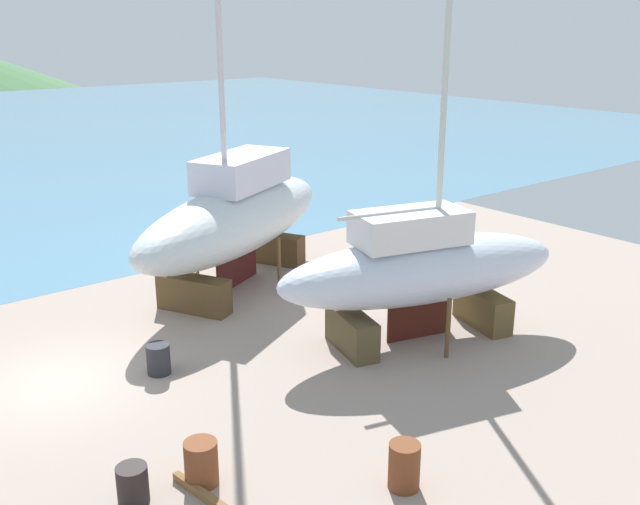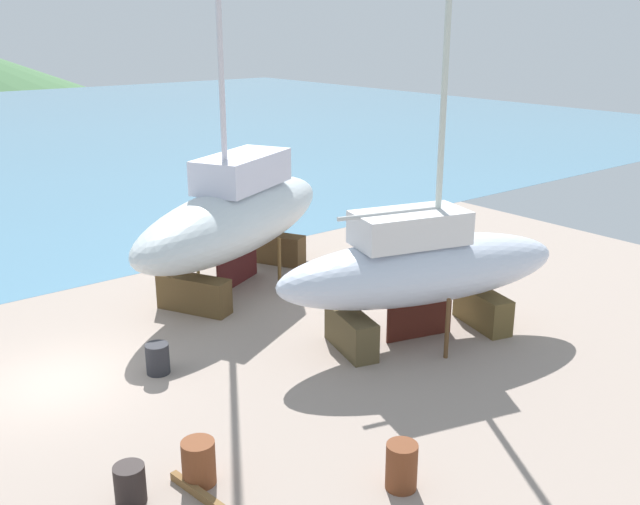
{
  "view_description": "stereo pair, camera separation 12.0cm",
  "coord_description": "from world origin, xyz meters",
  "px_view_note": "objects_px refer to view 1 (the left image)",
  "views": [
    {
      "loc": [
        -4.97,
        -16.53,
        8.56
      ],
      "look_at": [
        8.17,
        -0.28,
        1.85
      ],
      "focal_mm": 40.08,
      "sensor_mm": 36.0,
      "label": 1
    },
    {
      "loc": [
        -4.88,
        -16.6,
        8.56
      ],
      "look_at": [
        8.17,
        -0.28,
        1.85
      ],
      "focal_mm": 40.08,
      "sensor_mm": 36.0,
      "label": 2
    }
  ],
  "objects_px": {
    "worker": "(436,252)",
    "sailboat_small_center": "(236,216)",
    "sailboat_far_slipway": "(421,268)",
    "barrel_ochre": "(404,466)",
    "barrel_blue_faded": "(158,359)",
    "barrel_tipped_left": "(133,485)",
    "barrel_tipped_right": "(201,463)"
  },
  "relations": [
    {
      "from": "barrel_ochre",
      "to": "sailboat_small_center",
      "type": "bearing_deg",
      "value": 72.44
    },
    {
      "from": "worker",
      "to": "sailboat_small_center",
      "type": "bearing_deg",
      "value": 164.65
    },
    {
      "from": "sailboat_small_center",
      "to": "barrel_tipped_left",
      "type": "xyz_separation_m",
      "value": [
        -7.93,
        -8.74,
        -2.03
      ]
    },
    {
      "from": "sailboat_small_center",
      "to": "sailboat_far_slipway",
      "type": "bearing_deg",
      "value": 76.5
    },
    {
      "from": "sailboat_far_slipway",
      "to": "barrel_tipped_left",
      "type": "height_order",
      "value": "sailboat_far_slipway"
    },
    {
      "from": "sailboat_far_slipway",
      "to": "barrel_blue_faded",
      "type": "distance_m",
      "value": 7.48
    },
    {
      "from": "sailboat_small_center",
      "to": "barrel_blue_faded",
      "type": "bearing_deg",
      "value": 13.21
    },
    {
      "from": "barrel_tipped_right",
      "to": "sailboat_small_center",
      "type": "bearing_deg",
      "value": 53.68
    },
    {
      "from": "sailboat_small_center",
      "to": "worker",
      "type": "xyz_separation_m",
      "value": [
        5.82,
        -3.76,
        -1.49
      ]
    },
    {
      "from": "sailboat_small_center",
      "to": "barrel_tipped_right",
      "type": "height_order",
      "value": "sailboat_small_center"
    },
    {
      "from": "barrel_tipped_right",
      "to": "worker",
      "type": "bearing_deg",
      "value": 22.91
    },
    {
      "from": "barrel_tipped_right",
      "to": "barrel_ochre",
      "type": "bearing_deg",
      "value": -40.93
    },
    {
      "from": "worker",
      "to": "barrel_blue_faded",
      "type": "relative_size",
      "value": 2.22
    },
    {
      "from": "worker",
      "to": "barrel_tipped_left",
      "type": "bearing_deg",
      "value": -142.59
    },
    {
      "from": "barrel_tipped_right",
      "to": "barrel_tipped_left",
      "type": "height_order",
      "value": "barrel_tipped_right"
    },
    {
      "from": "sailboat_far_slipway",
      "to": "barrel_blue_faded",
      "type": "relative_size",
      "value": 16.73
    },
    {
      "from": "barrel_tipped_left",
      "to": "sailboat_small_center",
      "type": "bearing_deg",
      "value": 47.79
    },
    {
      "from": "barrel_blue_faded",
      "to": "barrel_tipped_left",
      "type": "bearing_deg",
      "value": -121.94
    },
    {
      "from": "barrel_blue_faded",
      "to": "barrel_tipped_left",
      "type": "distance_m",
      "value": 5.23
    },
    {
      "from": "worker",
      "to": "barrel_ochre",
      "type": "xyz_separation_m",
      "value": [
        -9.49,
        -7.84,
        -0.45
      ]
    },
    {
      "from": "sailboat_small_center",
      "to": "worker",
      "type": "distance_m",
      "value": 7.09
    },
    {
      "from": "barrel_tipped_right",
      "to": "barrel_tipped_left",
      "type": "relative_size",
      "value": 1.18
    },
    {
      "from": "barrel_tipped_right",
      "to": "barrel_ochre",
      "type": "height_order",
      "value": "barrel_ochre"
    },
    {
      "from": "worker",
      "to": "sailboat_far_slipway",
      "type": "bearing_deg",
      "value": -125.35
    },
    {
      "from": "barrel_tipped_left",
      "to": "barrel_ochre",
      "type": "relative_size",
      "value": 0.81
    },
    {
      "from": "barrel_tipped_right",
      "to": "barrel_ochre",
      "type": "xyz_separation_m",
      "value": [
        2.96,
        -2.57,
        0.02
      ]
    },
    {
      "from": "sailboat_small_center",
      "to": "barrel_blue_faded",
      "type": "xyz_separation_m",
      "value": [
        -5.16,
        -4.3,
        -2.01
      ]
    },
    {
      "from": "barrel_ochre",
      "to": "barrel_tipped_left",
      "type": "bearing_deg",
      "value": 146.2
    },
    {
      "from": "sailboat_far_slipway",
      "to": "barrel_tipped_right",
      "type": "relative_size",
      "value": 14.74
    },
    {
      "from": "barrel_tipped_left",
      "to": "worker",
      "type": "bearing_deg",
      "value": 19.91
    },
    {
      "from": "barrel_blue_faded",
      "to": "barrel_ochre",
      "type": "distance_m",
      "value": 7.44
    },
    {
      "from": "sailboat_far_slipway",
      "to": "barrel_tipped_left",
      "type": "bearing_deg",
      "value": -153.47
    }
  ]
}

